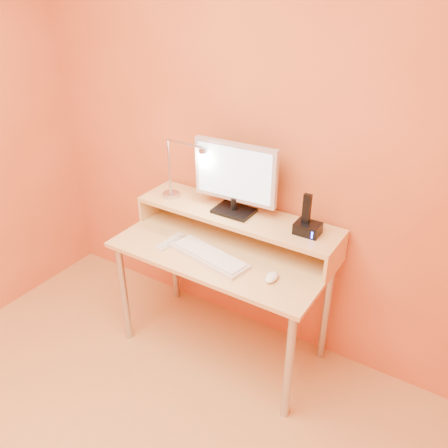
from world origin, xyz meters
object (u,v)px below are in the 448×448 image
Objects in this scene: remote_control at (170,242)px; monitor_panel at (235,172)px; keyboard at (209,256)px; lamp_base at (171,195)px; mouse at (272,277)px; phone_dock at (308,228)px.

monitor_panel is at bearing 47.08° from remote_control.
remote_control is at bearing -170.63° from keyboard.
monitor_panel is 4.83× the size of lamp_base.
mouse is at bearing 1.78° from remote_control.
monitor_panel is 1.05× the size of keyboard.
monitor_panel reaches higher than phone_dock.
remote_control is (-0.27, -0.26, -0.39)m from monitor_panel.
mouse is at bearing -15.97° from lamp_base.
phone_dock is (0.86, 0.03, 0.02)m from lamp_base.
keyboard is 0.27m from remote_control.
monitor_panel reaches higher than mouse.
phone_dock is at bearing 22.00° from remote_control.
mouse reaches higher than keyboard.
lamp_base is at bearing -177.83° from monitor_panel.
keyboard is at bearing -150.16° from phone_dock.
remote_control is at bearing -54.68° from lamp_base.
mouse is at bearing -105.00° from phone_dock.
keyboard is (-0.44, -0.26, -0.18)m from phone_dock.
lamp_base is at bearing 127.66° from remote_control.
mouse is (0.37, 0.00, 0.01)m from keyboard.
phone_dock is 0.54m from keyboard.
remote_control is at bearing -161.33° from phone_dock.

